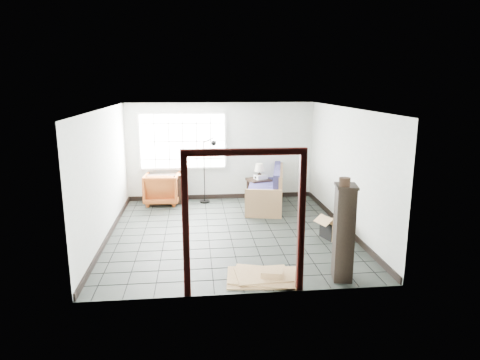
{
  "coord_description": "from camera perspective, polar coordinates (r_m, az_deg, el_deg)",
  "views": [
    {
      "loc": [
        -0.7,
        -8.6,
        3.09
      ],
      "look_at": [
        0.26,
        0.3,
        1.06
      ],
      "focal_mm": 32.0,
      "sensor_mm": 36.0,
      "label": 1
    }
  ],
  "objects": [
    {
      "name": "tall_shelf",
      "position": [
        7.01,
        13.67,
        -6.74
      ],
      "size": [
        0.4,
        0.48,
        1.56
      ],
      "rotation": [
        0.0,
        0.0,
        -0.19
      ],
      "color": "black",
      "rests_on": "ground"
    },
    {
      "name": "cardboard_pile",
      "position": [
        7.1,
        3.26,
        -12.65
      ],
      "size": [
        1.24,
        1.02,
        0.17
      ],
      "rotation": [
        0.0,
        0.0,
        -0.16
      ],
      "color": "#996949",
      "rests_on": "ground"
    },
    {
      "name": "futon_sofa",
      "position": [
        11.05,
        3.79,
        -1.53
      ],
      "size": [
        1.32,
        2.41,
        1.01
      ],
      "rotation": [
        0.0,
        0.0,
        -0.21
      ],
      "color": "#976444",
      "rests_on": "ground"
    },
    {
      "name": "window_panel",
      "position": [
        11.4,
        -7.63,
        5.15
      ],
      "size": [
        2.32,
        0.08,
        1.52
      ],
      "color": "silver",
      "rests_on": "ground"
    },
    {
      "name": "side_table",
      "position": [
        11.43,
        2.51,
        -0.36
      ],
      "size": [
        0.68,
        0.68,
        0.6
      ],
      "rotation": [
        0.0,
        0.0,
        0.29
      ],
      "color": "black",
      "rests_on": "ground"
    },
    {
      "name": "open_box",
      "position": [
        9.03,
        12.69,
        -6.4
      ],
      "size": [
        0.93,
        0.66,
        0.48
      ],
      "rotation": [
        0.0,
        0.0,
        0.32
      ],
      "color": "#996949",
      "rests_on": "ground"
    },
    {
      "name": "table_lamp",
      "position": [
        11.35,
        2.62,
        1.58
      ],
      "size": [
        0.32,
        0.32,
        0.41
      ],
      "rotation": [
        0.0,
        0.0,
        0.25
      ],
      "color": "black",
      "rests_on": "side_table"
    },
    {
      "name": "room_shell",
      "position": [
        8.77,
        -1.5,
        3.51
      ],
      "size": [
        5.02,
        5.52,
        2.61
      ],
      "color": "beige",
      "rests_on": "ground"
    },
    {
      "name": "console_shelf",
      "position": [
        11.35,
        -9.74,
        -1.2
      ],
      "size": [
        1.04,
        0.53,
        0.77
      ],
      "rotation": [
        0.0,
        0.0,
        0.15
      ],
      "color": "black",
      "rests_on": "ground"
    },
    {
      "name": "projector",
      "position": [
        11.38,
        2.76,
        0.42
      ],
      "size": [
        0.38,
        0.34,
        0.11
      ],
      "rotation": [
        0.0,
        0.0,
        0.4
      ],
      "color": "silver",
      "rests_on": "side_table"
    },
    {
      "name": "doorway_trim",
      "position": [
        6.18,
        0.58,
        -3.3
      ],
      "size": [
        1.8,
        0.08,
        2.2
      ],
      "color": "#380F0C",
      "rests_on": "ground"
    },
    {
      "name": "ground",
      "position": [
        9.17,
        -1.42,
        -6.94
      ],
      "size": [
        5.5,
        5.5,
        0.0
      ],
      "primitive_type": "plane",
      "color": "black",
      "rests_on": "ground"
    },
    {
      "name": "pot",
      "position": [
        6.69,
        13.78,
        -0.25
      ],
      "size": [
        0.18,
        0.18,
        0.13
      ],
      "rotation": [
        0.0,
        0.0,
        -0.02
      ],
      "color": "black",
      "rests_on": "tall_shelf"
    },
    {
      "name": "floor_lamp",
      "position": [
        11.17,
        -4.17,
        1.58
      ],
      "size": [
        0.46,
        0.31,
        1.74
      ],
      "rotation": [
        0.0,
        0.0,
        0.04
      ],
      "color": "black",
      "rests_on": "ground"
    },
    {
      "name": "armchair",
      "position": [
        11.35,
        -10.31,
        -0.9
      ],
      "size": [
        0.94,
        0.89,
        0.9
      ],
      "primitive_type": "imported",
      "rotation": [
        0.0,
        0.0,
        3.06
      ],
      "color": "maroon",
      "rests_on": "ground"
    }
  ]
}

